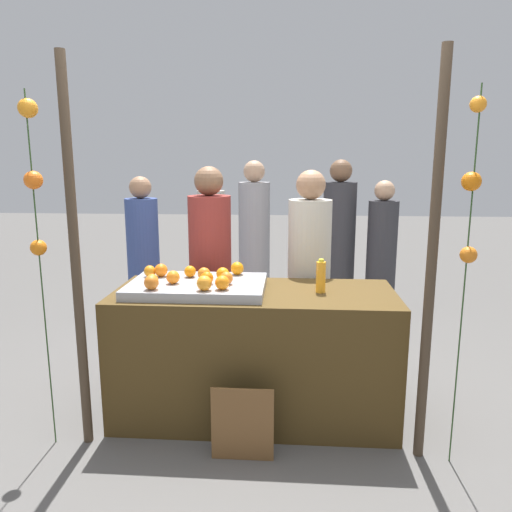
# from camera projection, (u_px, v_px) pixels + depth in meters

# --- Properties ---
(ground_plane) EXTENTS (24.00, 24.00, 0.00)m
(ground_plane) POSITION_uv_depth(u_px,v_px,m) (254.00, 412.00, 3.27)
(ground_plane) COLOR #565451
(stall_counter) EXTENTS (1.81, 0.73, 0.85)m
(stall_counter) POSITION_uv_depth(u_px,v_px,m) (254.00, 353.00, 3.19)
(stall_counter) COLOR #4C3819
(stall_counter) RESTS_ON ground_plane
(orange_tray) EXTENTS (0.87, 0.58, 0.06)m
(orange_tray) POSITION_uv_depth(u_px,v_px,m) (197.00, 286.00, 3.10)
(orange_tray) COLOR #9EA0A5
(orange_tray) RESTS_ON stall_counter
(orange_0) EXTENTS (0.08, 0.08, 0.08)m
(orange_0) POSITION_uv_depth(u_px,v_px,m) (190.00, 271.00, 3.21)
(orange_0) COLOR orange
(orange_0) RESTS_ON orange_tray
(orange_1) EXTENTS (0.08, 0.08, 0.08)m
(orange_1) POSITION_uv_depth(u_px,v_px,m) (226.00, 278.00, 3.02)
(orange_1) COLOR orange
(orange_1) RESTS_ON orange_tray
(orange_2) EXTENTS (0.07, 0.07, 0.07)m
(orange_2) POSITION_uv_depth(u_px,v_px,m) (152.00, 280.00, 2.99)
(orange_2) COLOR orange
(orange_2) RESTS_ON orange_tray
(orange_3) EXTENTS (0.09, 0.09, 0.09)m
(orange_3) POSITION_uv_depth(u_px,v_px,m) (151.00, 283.00, 2.90)
(orange_3) COLOR orange
(orange_3) RESTS_ON orange_tray
(orange_4) EXTENTS (0.08, 0.08, 0.08)m
(orange_4) POSITION_uv_depth(u_px,v_px,m) (150.00, 271.00, 3.22)
(orange_4) COLOR orange
(orange_4) RESTS_ON orange_tray
(orange_5) EXTENTS (0.08, 0.08, 0.08)m
(orange_5) POSITION_uv_depth(u_px,v_px,m) (204.00, 274.00, 3.14)
(orange_5) COLOR orange
(orange_5) RESTS_ON orange_tray
(orange_6) EXTENTS (0.09, 0.09, 0.09)m
(orange_6) POSITION_uv_depth(u_px,v_px,m) (237.00, 268.00, 3.28)
(orange_6) COLOR orange
(orange_6) RESTS_ON orange_tray
(orange_7) EXTENTS (0.08, 0.08, 0.08)m
(orange_7) POSITION_uv_depth(u_px,v_px,m) (207.00, 278.00, 3.03)
(orange_7) COLOR orange
(orange_7) RESTS_ON orange_tray
(orange_8) EXTENTS (0.09, 0.09, 0.09)m
(orange_8) POSITION_uv_depth(u_px,v_px,m) (222.00, 283.00, 2.90)
(orange_8) COLOR orange
(orange_8) RESTS_ON orange_tray
(orange_9) EXTENTS (0.09, 0.09, 0.09)m
(orange_9) POSITION_uv_depth(u_px,v_px,m) (223.00, 274.00, 3.13)
(orange_9) COLOR orange
(orange_9) RESTS_ON orange_tray
(orange_10) EXTENTS (0.08, 0.08, 0.08)m
(orange_10) POSITION_uv_depth(u_px,v_px,m) (173.00, 277.00, 3.04)
(orange_10) COLOR orange
(orange_10) RESTS_ON orange_tray
(orange_11) EXTENTS (0.09, 0.09, 0.09)m
(orange_11) POSITION_uv_depth(u_px,v_px,m) (204.00, 283.00, 2.88)
(orange_11) COLOR orange
(orange_11) RESTS_ON orange_tray
(orange_12) EXTENTS (0.09, 0.09, 0.09)m
(orange_12) POSITION_uv_depth(u_px,v_px,m) (161.00, 270.00, 3.23)
(orange_12) COLOR orange
(orange_12) RESTS_ON orange_tray
(juice_bottle) EXTENTS (0.06, 0.06, 0.22)m
(juice_bottle) POSITION_uv_depth(u_px,v_px,m) (321.00, 277.00, 3.05)
(juice_bottle) COLOR #FAA324
(juice_bottle) RESTS_ON stall_counter
(chalkboard_sign) EXTENTS (0.35, 0.03, 0.45)m
(chalkboard_sign) POSITION_uv_depth(u_px,v_px,m) (243.00, 425.00, 2.72)
(chalkboard_sign) COLOR brown
(chalkboard_sign) RESTS_ON ground_plane
(vendor_left) EXTENTS (0.33, 0.33, 1.64)m
(vendor_left) POSITION_uv_depth(u_px,v_px,m) (211.00, 280.00, 3.77)
(vendor_left) COLOR maroon
(vendor_left) RESTS_ON ground_plane
(vendor_right) EXTENTS (0.32, 0.32, 1.61)m
(vendor_right) POSITION_uv_depth(u_px,v_px,m) (309.00, 284.00, 3.68)
(vendor_right) COLOR beige
(vendor_right) RESTS_ON ground_plane
(crowd_person_0) EXTENTS (0.30, 0.30, 1.49)m
(crowd_person_0) POSITION_uv_depth(u_px,v_px,m) (381.00, 259.00, 4.89)
(crowd_person_0) COLOR #333338
(crowd_person_0) RESTS_ON ground_plane
(crowd_person_1) EXTENTS (0.34, 0.34, 1.69)m
(crowd_person_1) POSITION_uv_depth(u_px,v_px,m) (338.00, 247.00, 5.04)
(crowd_person_1) COLOR #333338
(crowd_person_1) RESTS_ON ground_plane
(crowd_person_2) EXTENTS (0.34, 0.34, 1.68)m
(crowd_person_2) POSITION_uv_depth(u_px,v_px,m) (254.00, 245.00, 5.21)
(crowd_person_2) COLOR #99999E
(crowd_person_2) RESTS_ON ground_plane
(crowd_person_3) EXTENTS (0.31, 0.31, 1.56)m
(crowd_person_3) POSITION_uv_depth(u_px,v_px,m) (212.00, 245.00, 5.50)
(crowd_person_3) COLOR beige
(crowd_person_3) RESTS_ON ground_plane
(crowd_person_4) EXTENTS (0.31, 0.31, 1.53)m
(crowd_person_4) POSITION_uv_depth(u_px,v_px,m) (144.00, 262.00, 4.66)
(crowd_person_4) COLOR #384C8C
(crowd_person_4) RESTS_ON ground_plane
(canopy_post_left) EXTENTS (0.06, 0.06, 2.25)m
(canopy_post_left) POSITION_uv_depth(u_px,v_px,m) (75.00, 260.00, 2.72)
(canopy_post_left) COLOR #473828
(canopy_post_left) RESTS_ON ground_plane
(canopy_post_right) EXTENTS (0.06, 0.06, 2.25)m
(canopy_post_right) POSITION_uv_depth(u_px,v_px,m) (431.00, 265.00, 2.59)
(canopy_post_right) COLOR #473828
(canopy_post_right) RESTS_ON ground_plane
(garland_strand_left) EXTENTS (0.11, 0.11, 2.05)m
(garland_strand_left) POSITION_uv_depth(u_px,v_px,m) (33.00, 176.00, 2.61)
(garland_strand_left) COLOR #2D4C23
(garland_strand_left) RESTS_ON ground_plane
(garland_strand_right) EXTENTS (0.10, 0.11, 2.05)m
(garland_strand_right) POSITION_uv_depth(u_px,v_px,m) (472.00, 192.00, 2.45)
(garland_strand_right) COLOR #2D4C23
(garland_strand_right) RESTS_ON ground_plane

